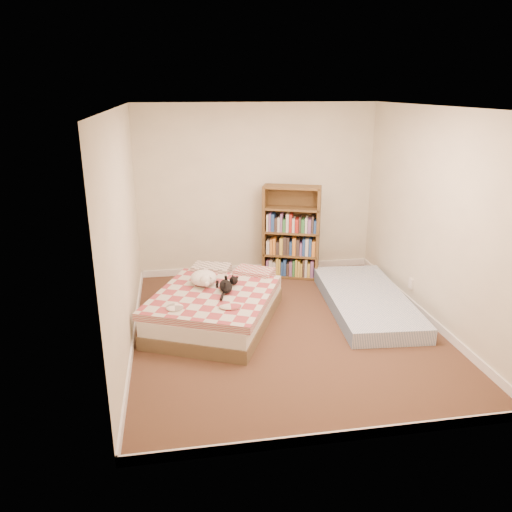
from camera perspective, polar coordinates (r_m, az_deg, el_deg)
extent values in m
cube|color=#4C3220|center=(5.93, 3.43, -8.32)|extent=(3.50, 4.00, 0.01)
cube|color=white|center=(5.29, 3.97, 16.60)|extent=(3.50, 4.00, 0.01)
cube|color=#ECE6C6|center=(7.39, 0.14, 7.46)|extent=(3.50, 0.01, 2.50)
cube|color=#ECE6C6|center=(3.66, 10.79, -4.78)|extent=(3.50, 0.01, 2.50)
cube|color=#ECE6C6|center=(5.36, -14.87, 2.49)|extent=(0.01, 4.00, 2.50)
cube|color=#ECE6C6|center=(6.11, 19.92, 3.94)|extent=(0.01, 4.00, 2.50)
cube|color=white|center=(7.70, 0.15, -1.35)|extent=(3.50, 0.02, 0.10)
cube|color=white|center=(4.29, 9.72, -19.61)|extent=(3.50, 0.02, 0.10)
cube|color=white|center=(5.80, -13.78, -8.95)|extent=(0.02, 4.00, 0.10)
cube|color=white|center=(6.49, 18.68, -6.34)|extent=(0.02, 4.00, 0.10)
cube|color=white|center=(6.72, 17.30, -3.02)|extent=(0.03, 0.09, 0.13)
cube|color=brown|center=(6.07, -4.47, -6.84)|extent=(1.84, 2.11, 0.16)
cube|color=silver|center=(6.00, -4.51, -5.40)|extent=(1.81, 2.07, 0.18)
cube|color=#A23C41|center=(5.95, -4.55, -4.23)|extent=(1.77, 1.85, 0.09)
cube|color=gray|center=(6.53, -7.62, -1.93)|extent=(0.57, 0.48, 0.13)
cube|color=#A23C41|center=(6.57, -2.56, -1.65)|extent=(0.57, 0.48, 0.13)
cube|color=brown|center=(7.22, 1.02, 2.58)|extent=(0.13, 0.27, 1.37)
cube|color=brown|center=(7.40, 6.98, 2.84)|extent=(0.13, 0.27, 1.37)
cube|color=brown|center=(7.42, 3.81, 2.99)|extent=(0.78, 0.30, 1.37)
cube|color=brown|center=(7.51, 3.92, -2.16)|extent=(0.87, 0.54, 0.03)
cube|color=brown|center=(7.30, 4.04, 2.79)|extent=(0.87, 0.54, 0.03)
cube|color=brown|center=(7.15, 4.16, 7.84)|extent=(0.87, 0.54, 0.03)
cube|color=#6986AF|center=(6.57, 12.46, -5.02)|extent=(1.10, 2.17, 0.19)
ellipsoid|color=black|center=(5.87, -3.47, -3.47)|extent=(0.32, 0.36, 0.11)
sphere|color=black|center=(6.03, -3.66, -2.74)|extent=(0.15, 0.15, 0.10)
cone|color=black|center=(6.04, -3.99, -2.27)|extent=(0.05, 0.05, 0.04)
cone|color=black|center=(6.05, -3.41, -2.24)|extent=(0.05, 0.05, 0.04)
cylinder|color=black|center=(5.68, -2.34, -4.54)|extent=(0.14, 0.17, 0.04)
ellipsoid|color=white|center=(6.06, -6.00, -2.50)|extent=(0.47, 0.48, 0.17)
sphere|color=white|center=(5.96, -4.98, -2.65)|extent=(0.19, 0.19, 0.14)
sphere|color=white|center=(5.93, -4.46, -2.93)|extent=(0.09, 0.09, 0.06)
sphere|color=white|center=(6.12, -7.38, -2.52)|extent=(0.11, 0.11, 0.08)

